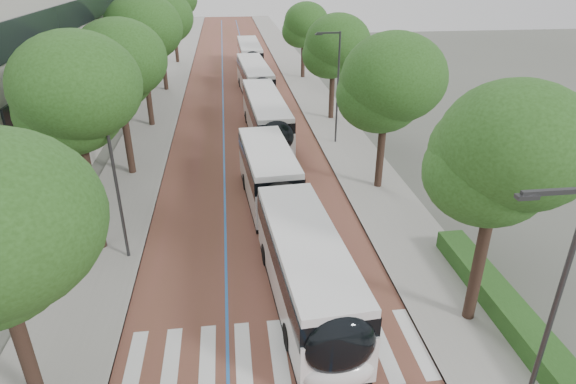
% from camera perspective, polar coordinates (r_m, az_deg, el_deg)
% --- Properties ---
extents(ground, '(160.00, 160.00, 0.00)m').
position_cam_1_polar(ground, '(17.24, -1.41, -21.15)').
color(ground, '#51544C').
rests_on(ground, ground).
extents(road, '(11.00, 140.00, 0.02)m').
position_cam_1_polar(road, '(53.21, -5.98, 12.15)').
color(road, brown).
rests_on(road, ground).
extents(sidewalk_left, '(4.00, 140.00, 0.12)m').
position_cam_1_polar(sidewalk_left, '(53.57, -14.19, 11.66)').
color(sidewalk_left, gray).
rests_on(sidewalk_left, ground).
extents(sidewalk_right, '(4.00, 140.00, 0.12)m').
position_cam_1_polar(sidewalk_right, '(53.87, 2.20, 12.50)').
color(sidewalk_right, gray).
rests_on(sidewalk_right, ground).
extents(kerb_left, '(0.20, 140.00, 0.14)m').
position_cam_1_polar(kerb_left, '(53.38, -12.13, 11.82)').
color(kerb_left, gray).
rests_on(kerb_left, ground).
extents(kerb_right, '(0.20, 140.00, 0.14)m').
position_cam_1_polar(kerb_right, '(53.60, 0.15, 12.44)').
color(kerb_right, gray).
rests_on(kerb_right, ground).
extents(zebra_crossing, '(10.55, 3.60, 0.01)m').
position_cam_1_polar(zebra_crossing, '(17.93, -1.09, -18.72)').
color(zebra_crossing, silver).
rests_on(zebra_crossing, ground).
extents(lane_line_left, '(0.12, 126.00, 0.01)m').
position_cam_1_polar(lane_line_left, '(53.20, -7.74, 12.07)').
color(lane_line_left, '#2361B1').
rests_on(lane_line_left, road).
extents(lane_line_right, '(0.12, 126.00, 0.01)m').
position_cam_1_polar(lane_line_right, '(53.26, -4.22, 12.25)').
color(lane_line_right, '#2361B1').
rests_on(lane_line_right, road).
extents(hedge, '(1.20, 14.00, 0.80)m').
position_cam_1_polar(hedge, '(19.67, 27.09, -15.50)').
color(hedge, '#1F4718').
rests_on(hedge, sidewalk_right).
extents(streetlight_near, '(1.82, 0.20, 8.00)m').
position_cam_1_polar(streetlight_near, '(13.99, 28.54, -11.69)').
color(streetlight_near, '#323234').
rests_on(streetlight_near, sidewalk_right).
extents(streetlight_far, '(1.82, 0.20, 8.00)m').
position_cam_1_polar(streetlight_far, '(35.42, 5.67, 13.13)').
color(streetlight_far, '#323234').
rests_on(streetlight_far, sidewalk_right).
extents(lamp_post_left, '(0.14, 0.14, 8.00)m').
position_cam_1_polar(lamp_post_left, '(22.02, -19.79, 1.63)').
color(lamp_post_left, '#323234').
rests_on(lamp_post_left, sidewalk_left).
extents(trees_left, '(6.29, 60.78, 9.95)m').
position_cam_1_polar(trees_left, '(39.80, -17.16, 16.63)').
color(trees_left, black).
rests_on(trees_left, ground).
extents(trees_right, '(5.79, 46.96, 8.76)m').
position_cam_1_polar(trees_right, '(34.64, 7.87, 14.85)').
color(trees_right, black).
rests_on(trees_right, ground).
extents(lead_bus, '(3.74, 18.52, 3.20)m').
position_cam_1_polar(lead_bus, '(22.26, -0.08, -3.65)').
color(lead_bus, black).
rests_on(lead_bus, ground).
extents(bus_queued_0, '(3.02, 12.49, 3.20)m').
position_cam_1_polar(bus_queued_0, '(37.12, -2.57, 8.73)').
color(bus_queued_0, white).
rests_on(bus_queued_0, ground).
extents(bus_queued_1, '(3.16, 12.51, 3.20)m').
position_cam_1_polar(bus_queued_1, '(49.36, -3.92, 13.06)').
color(bus_queued_1, white).
rests_on(bus_queued_1, ground).
extents(bus_queued_2, '(2.67, 12.43, 3.20)m').
position_cam_1_polar(bus_queued_2, '(62.37, -4.55, 15.77)').
color(bus_queued_2, white).
rests_on(bus_queued_2, ground).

